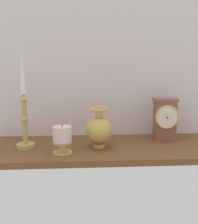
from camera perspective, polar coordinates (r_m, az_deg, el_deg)
ground_plane at (r=120.12cm, az=1.17°, el=-7.14°), size 100.00×36.00×2.40cm
back_wall at (r=133.15cm, az=0.52°, el=9.29°), size 120.00×2.00×65.00cm
mantel_clock at (r=129.53cm, az=12.73°, el=-1.28°), size 10.29×8.52×18.16cm
candlestick_tall_left at (r=116.95cm, az=-14.34°, el=0.06°), size 7.27×7.27×39.70cm
brass_vase_bulbous at (r=115.97cm, az=0.00°, el=-3.40°), size 10.72×10.72×16.10cm
pillar_candle_front at (r=110.15cm, az=-7.15°, el=-5.06°), size 7.64×7.64×11.31cm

